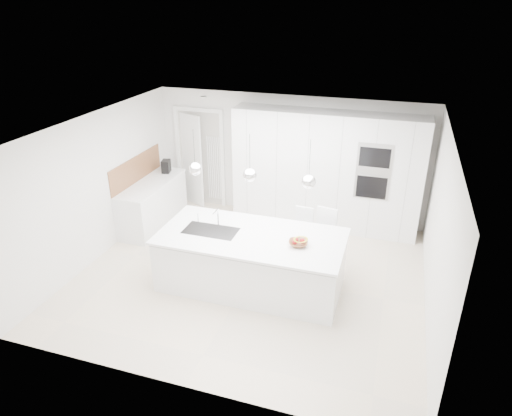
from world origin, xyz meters
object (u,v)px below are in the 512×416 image
(fruit_bowl, at_px, (298,243))
(bar_stool_right, at_px, (324,242))
(island_base, at_px, (250,263))
(espresso_machine, at_px, (166,166))
(bar_stool_left, at_px, (302,237))

(fruit_bowl, distance_m, bar_stool_right, 0.98)
(island_base, bearing_deg, bar_stool_right, 39.25)
(espresso_machine, bearing_deg, bar_stool_left, -34.65)
(bar_stool_left, distance_m, bar_stool_right, 0.42)
(espresso_machine, bearing_deg, bar_stool_right, -34.21)
(bar_stool_left, xyz_separation_m, bar_stool_right, (0.40, -0.12, 0.04))
(island_base, xyz_separation_m, fruit_bowl, (0.75, -0.04, 0.50))
(island_base, distance_m, bar_stool_left, 1.12)
(fruit_bowl, bearing_deg, espresso_machine, 146.69)
(bar_stool_left, relative_size, bar_stool_right, 0.92)
(fruit_bowl, relative_size, espresso_machine, 1.09)
(espresso_machine, relative_size, bar_stool_left, 0.26)
(island_base, relative_size, espresso_machine, 10.94)
(fruit_bowl, height_order, bar_stool_right, bar_stool_right)
(island_base, height_order, espresso_machine, espresso_machine)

